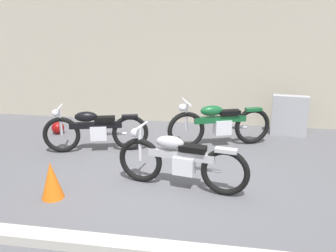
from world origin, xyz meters
name	(u,v)px	position (x,y,z in m)	size (l,w,h in m)	color
ground_plane	(160,180)	(0.00, 0.00, 0.00)	(40.00, 40.00, 0.00)	#56565B
building_wall	(186,55)	(0.00, 3.46, 1.65)	(18.00, 0.30, 3.29)	#B2A893
curb_strip	(130,247)	(0.00, -1.83, 0.06)	(18.00, 0.24, 0.12)	#B7B2A8
stone_marker	(289,116)	(2.37, 2.70, 0.45)	(0.75, 0.20, 0.89)	#9E9EA3
helmet	(58,128)	(-2.70, 1.96, 0.14)	(0.28, 0.28, 0.28)	maroon
traffic_cone	(52,180)	(-1.43, -0.81, 0.28)	(0.32, 0.32, 0.55)	orange
motorcycle_black	(95,130)	(-1.47, 1.07, 0.44)	(1.97, 0.75, 0.90)	black
motorcycle_green	(219,124)	(0.87, 1.75, 0.46)	(2.04, 0.97, 0.96)	black
motorcycle_silver	(180,161)	(0.34, -0.20, 0.44)	(2.04, 0.63, 0.92)	black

